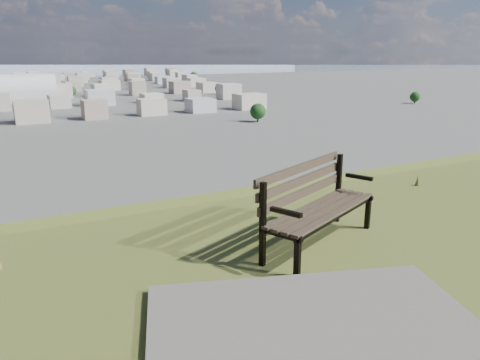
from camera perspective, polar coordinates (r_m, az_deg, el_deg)
park_bench at (r=5.42m, az=9.09°, el=-2.51°), size 1.84×1.23×0.93m
grass_tufts at (r=3.87m, az=21.66°, el=-17.95°), size 12.49×7.38×0.26m
arena at (r=291.69m, az=-26.19°, el=9.42°), size 49.55×24.78×20.18m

